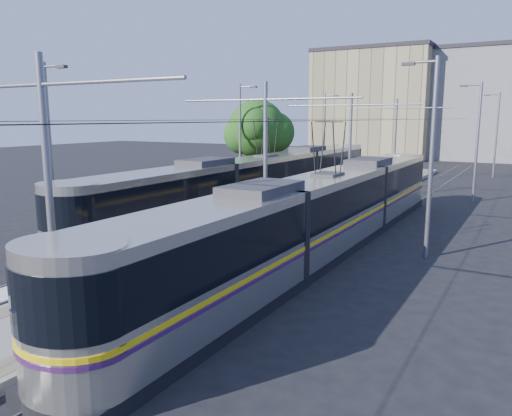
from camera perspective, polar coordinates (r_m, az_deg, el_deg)
The scene contains 14 objects.
ground at distance 17.82m, azimuth -11.49°, elevation -8.47°, with size 160.00×160.00×0.00m, color black.
platform at distance 32.16m, azimuth 8.74°, elevation 0.29°, with size 4.00×50.00×0.30m, color gray.
tactile_strip_left at distance 32.67m, azimuth 6.37°, elevation 0.78°, with size 0.70×50.00×0.01m, color gray.
tactile_strip_right at distance 31.66m, azimuth 11.19°, elevation 0.34°, with size 0.70×50.00×0.01m, color gray.
rails at distance 32.19m, azimuth 8.73°, elevation 0.05°, with size 8.71×70.00×0.03m.
track_arrow at distance 18.56m, azimuth -26.27°, elevation -8.58°, with size 1.20×5.00×0.01m, color silver.
tram_left at distance 31.32m, azimuth 1.11°, elevation 3.02°, with size 2.43×32.23×5.50m.
tram_right at distance 21.24m, azimuth 8.09°, elevation -0.15°, with size 2.43×28.52×5.50m.
catenary at distance 29.06m, azimuth 6.94°, elevation 7.96°, with size 9.20×70.00×7.00m.
street_lamps at distance 35.49m, azimuth 11.25°, elevation 7.69°, with size 15.18×38.22×8.00m.
shelter at distance 27.54m, azimuth 5.39°, elevation 1.41°, with size 0.96×1.15×2.18m.
tree at distance 38.23m, azimuth 0.62°, elevation 8.92°, with size 4.84×4.48×7.04m.
building_left at distance 75.69m, azimuth 13.59°, elevation 11.47°, with size 16.32×12.24×15.19m.
building_centre at distance 76.83m, azimuth 26.17°, elevation 10.59°, with size 18.36×14.28×14.90m.
Camera 1 is at (11.21, -12.64, 5.67)m, focal length 35.00 mm.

